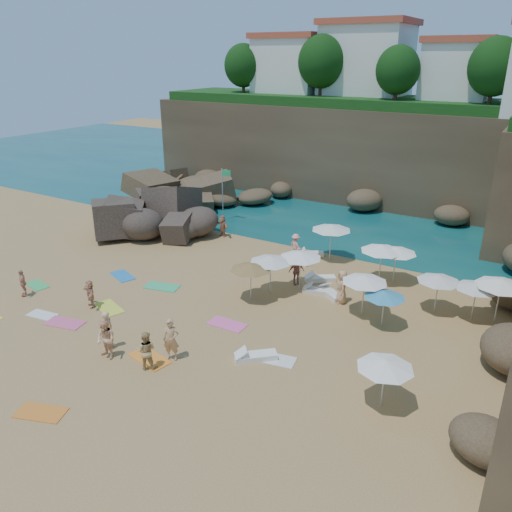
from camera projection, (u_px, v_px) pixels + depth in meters
The scene contains 47 objects.
ground at pixel (195, 302), 26.44m from camera, with size 120.00×120.00×0.00m, color tan.
seawater at pixel (377, 184), 50.28m from camera, with size 120.00×120.00×0.00m, color #0C4751.
cliff_back at pixel (384, 154), 43.85m from camera, with size 44.00×8.00×8.00m, color brown.
rock_promontory at pixel (206, 202), 44.40m from camera, with size 12.00×7.00×2.00m, color brown, non-canonical shape.
clifftop_buildings at pixel (407, 67), 41.30m from camera, with size 28.48×9.48×7.00m.
clifftop_trees at pixel (409, 68), 35.44m from camera, with size 35.60×23.82×4.40m.
marina_masts at pixel (239, 141), 57.02m from camera, with size 3.10×0.10×6.00m.
rock_outcrop at pixel (154, 230), 37.33m from camera, with size 7.51×5.63×3.00m, color brown, non-canonical shape.
flag_pole at pixel (224, 187), 38.53m from camera, with size 0.80×0.13×4.12m.
parasol_0 at pixel (301, 255), 27.21m from camera, with size 2.34×2.34×2.21m.
parasol_1 at pixel (331, 227), 31.14m from camera, with size 2.49×2.49×2.36m.
parasol_2 at pixel (382, 248), 27.98m from camera, with size 2.40×2.40×2.27m.
parasol_3 at pixel (365, 279), 24.45m from camera, with size 2.27×2.27×2.14m.
parasol_4 at pixel (439, 278), 24.74m from camera, with size 2.15×2.15×2.03m.
parasol_5 at pixel (396, 250), 27.99m from camera, with size 2.28×2.28×2.16m.
parasol_6 at pixel (251, 267), 25.97m from camera, with size 2.20×2.20×2.08m.
parasol_7 at pixel (477, 286), 24.03m from camera, with size 2.12×2.12×2.00m.
parasol_8 at pixel (502, 283), 23.63m from camera, with size 2.46×2.46×2.32m.
parasol_9 at pixel (271, 259), 26.70m from camera, with size 2.31×2.31×2.18m.
parasol_10 at pixel (385, 294), 23.44m from camera, with size 1.96×1.96×1.85m.
parasol_11 at pixel (385, 364), 17.94m from camera, with size 2.11×2.11×2.00m.
lounger_0 at pixel (310, 254), 32.42m from camera, with size 1.69×0.56×0.26m, color silver.
lounger_1 at pixel (299, 261), 31.36m from camera, with size 1.61×0.54×0.25m, color white.
lounger_2 at pixel (320, 279), 28.84m from camera, with size 1.73×0.58×0.27m, color white.
lounger_3 at pixel (318, 291), 27.33m from camera, with size 1.69×0.56×0.26m, color silver.
lounger_4 at pixel (330, 293), 27.06m from camera, with size 1.77×0.59×0.27m, color white.
lounger_5 at pixel (256, 357), 21.39m from camera, with size 1.81×0.60×0.28m, color white.
towel_1 at pixel (65, 323), 24.33m from camera, with size 1.87×0.93×0.03m, color #DF5683.
towel_2 at pixel (41, 412), 18.25m from camera, with size 1.81×0.91×0.03m, color orange.
towel_3 at pixel (162, 287), 28.12m from camera, with size 1.94×0.97×0.03m, color #34B671.
towel_5 at pixel (42, 315), 25.09m from camera, with size 1.51×0.75×0.03m, color silver.
towel_8 at pixel (123, 276), 29.51m from camera, with size 1.81×0.90×0.03m, color #2478C2.
towel_9 at pixel (227, 324), 24.22m from camera, with size 1.86×0.93×0.03m, color pink.
towel_10 at pixel (150, 358), 21.49m from camera, with size 1.93×0.96×0.03m, color orange.
towel_11 at pixel (37, 285), 28.32m from camera, with size 1.56×0.78×0.03m, color green.
towel_12 at pixel (109, 308), 25.78m from camera, with size 1.87×0.93×0.03m, color #D8E23B.
towel_13 at pixel (275, 359), 21.44m from camera, with size 1.77×0.89×0.03m, color silver.
person_stand_1 at pixel (146, 351), 20.54m from camera, with size 0.83×0.65×1.72m, color tan.
person_stand_2 at pixel (296, 245), 32.23m from camera, with size 0.96×0.40×1.49m, color #FBA58E.
person_stand_3 at pixel (296, 271), 28.21m from camera, with size 0.92×0.38×1.57m, color #AA6555.
person_stand_4 at pixel (342, 287), 26.05m from camera, with size 0.89×0.49×1.82m, color tan.
person_stand_5 at pixel (222, 226), 35.65m from camera, with size 1.46×0.42×1.58m, color tan.
person_stand_6 at pixel (106, 330), 21.94m from camera, with size 0.67×0.44×1.83m, color #FABC8E.
person_lie_1 at pixel (25, 293), 27.05m from camera, with size 0.87×1.48×0.36m, color #E09D7F.
person_lie_3 at pixel (91, 303), 25.87m from camera, with size 1.35×1.45×0.39m, color tan.
person_lie_4 at pixel (172, 355), 21.39m from camera, with size 0.69×1.89×0.45m, color tan.
person_lie_5 at pixel (107, 351), 21.43m from camera, with size 0.86×1.77×0.67m, color #F8BE8D.
Camera 1 is at (14.93, -18.55, 12.19)m, focal length 35.00 mm.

